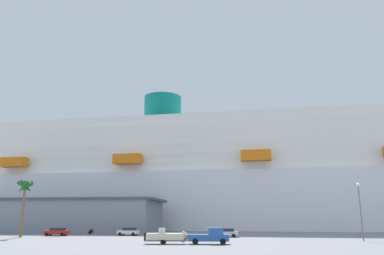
# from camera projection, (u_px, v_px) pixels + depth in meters

# --- Properties ---
(ground_plane) EXTENTS (600.00, 600.00, 0.00)m
(ground_plane) POSITION_uv_depth(u_px,v_px,m) (211.00, 232.00, 94.61)
(ground_plane) COLOR gray
(cruise_ship) EXTENTS (247.39, 42.36, 52.12)m
(cruise_ship) POSITION_uv_depth(u_px,v_px,m) (264.00, 182.00, 119.28)
(cruise_ship) COLOR white
(cruise_ship) RESTS_ON ground_plane
(terminal_building) EXTENTS (63.05, 24.92, 8.01)m
(terminal_building) POSITION_uv_depth(u_px,v_px,m) (39.00, 215.00, 96.53)
(terminal_building) COLOR gray
(terminal_building) RESTS_ON ground_plane
(pickup_truck) EXTENTS (5.85, 2.98, 2.20)m
(pickup_truck) POSITION_uv_depth(u_px,v_px,m) (210.00, 236.00, 53.46)
(pickup_truck) COLOR #2659A5
(pickup_truck) RESTS_ON ground_plane
(small_boat_on_trailer) EXTENTS (7.24, 2.74, 2.15)m
(small_boat_on_trailer) POSITION_uv_depth(u_px,v_px,m) (170.00, 237.00, 53.70)
(small_boat_on_trailer) COLOR #595960
(small_boat_on_trailer) RESTS_ON ground_plane
(palm_tree) EXTENTS (3.09, 3.20, 10.41)m
(palm_tree) POSITION_uv_depth(u_px,v_px,m) (25.00, 190.00, 72.83)
(palm_tree) COLOR brown
(palm_tree) RESTS_ON ground_plane
(street_lamp) EXTENTS (0.56, 0.56, 9.01)m
(street_lamp) POSITION_uv_depth(u_px,v_px,m) (360.00, 203.00, 61.41)
(street_lamp) COLOR slate
(street_lamp) RESTS_ON ground_plane
(parked_car_red_hatchback) EXTENTS (4.91, 2.57, 1.58)m
(parked_car_red_hatchback) POSITION_uv_depth(u_px,v_px,m) (57.00, 232.00, 76.85)
(parked_car_red_hatchback) COLOR red
(parked_car_red_hatchback) RESTS_ON ground_plane
(parked_car_silver_sedan) EXTENTS (4.63, 2.12, 1.58)m
(parked_car_silver_sedan) POSITION_uv_depth(u_px,v_px,m) (226.00, 233.00, 72.05)
(parked_car_silver_sedan) COLOR silver
(parked_car_silver_sedan) RESTS_ON ground_plane
(parked_car_white_van) EXTENTS (4.25, 2.16, 1.58)m
(parked_car_white_van) POSITION_uv_depth(u_px,v_px,m) (128.00, 231.00, 77.95)
(parked_car_white_van) COLOR white
(parked_car_white_van) RESTS_ON ground_plane
(parked_car_black_coupe) EXTENTS (4.37, 2.06, 1.58)m
(parked_car_black_coupe) POSITION_uv_depth(u_px,v_px,m) (86.00, 230.00, 85.91)
(parked_car_black_coupe) COLOR black
(parked_car_black_coupe) RESTS_ON ground_plane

